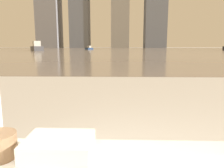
% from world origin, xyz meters
% --- Properties ---
extents(towel_stack, '(0.26, 0.20, 0.08)m').
position_xyz_m(towel_stack, '(-0.22, 0.96, 0.57)').
color(towel_stack, silver).
rests_on(towel_stack, bathtub).
extents(harbor_water, '(180.00, 110.00, 0.01)m').
position_xyz_m(harbor_water, '(0.00, 62.00, 0.01)').
color(harbor_water, gray).
rests_on(harbor_water, ground_plane).
extents(harbor_boat_0, '(4.09, 5.39, 1.94)m').
position_xyz_m(harbor_boat_0, '(-16.56, 44.07, 0.69)').
color(harbor_boat_0, '#4C4C51').
rests_on(harbor_boat_0, harbor_water).
extents(harbor_boat_1, '(1.96, 2.85, 1.01)m').
position_xyz_m(harbor_boat_1, '(-8.08, 59.36, 0.37)').
color(harbor_boat_1, navy).
rests_on(harbor_boat_1, harbor_water).
extents(skyline_tower_1, '(9.97, 8.72, 41.35)m').
position_xyz_m(skyline_tower_1, '(-20.74, 118.00, 20.68)').
color(skyline_tower_1, slate).
rests_on(skyline_tower_1, ground_plane).
extents(skyline_tower_3, '(10.79, 10.85, 36.22)m').
position_xyz_m(skyline_tower_3, '(18.58, 118.00, 18.11)').
color(skyline_tower_3, slate).
rests_on(skyline_tower_3, ground_plane).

